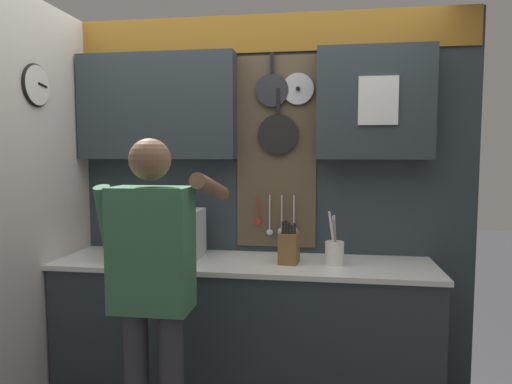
% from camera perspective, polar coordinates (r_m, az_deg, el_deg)
% --- Properties ---
extents(base_cabinet_counter, '(2.32, 0.60, 0.90)m').
position_cam_1_polar(base_cabinet_counter, '(2.99, -1.59, -17.05)').
color(base_cabinet_counter, '#2D383D').
rests_on(base_cabinet_counter, ground_plane).
extents(back_wall_unit, '(2.89, 0.22, 2.46)m').
position_cam_1_polar(back_wall_unit, '(3.04, -1.03, 4.04)').
color(back_wall_unit, '#2D383D').
rests_on(back_wall_unit, ground_plane).
extents(side_wall, '(0.07, 1.60, 2.46)m').
position_cam_1_polar(side_wall, '(2.87, -27.11, -2.11)').
color(side_wall, silver).
rests_on(side_wall, ground_plane).
extents(microwave, '(0.52, 0.40, 0.30)m').
position_cam_1_polar(microwave, '(2.95, -12.14, -5.22)').
color(microwave, silver).
rests_on(microwave, base_cabinet_counter).
extents(knife_block, '(0.12, 0.16, 0.26)m').
position_cam_1_polar(knife_block, '(2.79, 4.15, -6.91)').
color(knife_block, brown).
rests_on(knife_block, base_cabinet_counter).
extents(utensil_crock, '(0.11, 0.11, 0.32)m').
position_cam_1_polar(utensil_crock, '(2.78, 9.78, -7.32)').
color(utensil_crock, white).
rests_on(utensil_crock, base_cabinet_counter).
extents(person, '(0.54, 0.64, 1.63)m').
position_cam_1_polar(person, '(2.31, -12.75, -10.11)').
color(person, '#383842').
rests_on(person, ground_plane).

